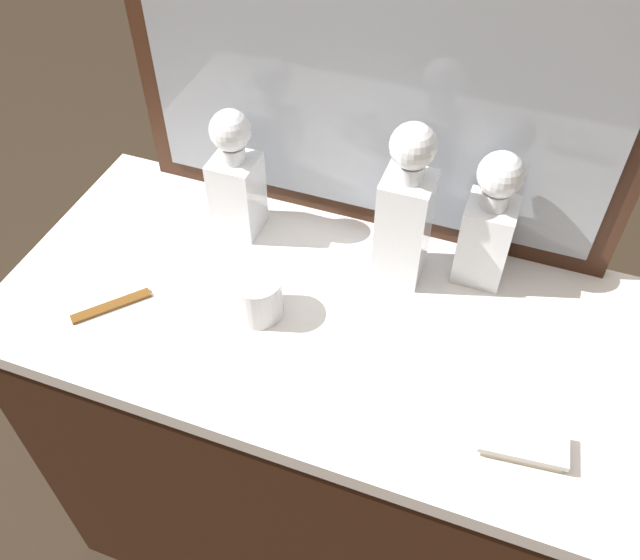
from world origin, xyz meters
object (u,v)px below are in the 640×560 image
object	(u,v)px
crystal_decanter_front	(404,219)
silver_brush_far_right	(523,444)
crystal_tumbler_far_right	(258,298)
crystal_decanter_far_right	(236,185)
crystal_decanter_far_left	(487,230)
tortoiseshell_comb	(111,306)

from	to	relation	value
crystal_decanter_front	silver_brush_far_right	size ratio (longest dim) A/B	2.36
crystal_tumbler_far_right	crystal_decanter_far_right	bearing A→B (deg)	122.79
crystal_decanter_far_left	crystal_decanter_far_right	bearing A→B (deg)	-175.60
silver_brush_far_right	crystal_decanter_far_right	bearing A→B (deg)	153.09
crystal_decanter_far_right	crystal_tumbler_far_right	bearing A→B (deg)	-57.21
crystal_decanter_front	crystal_tumbler_far_right	xyz separation A→B (m)	(-0.20, -0.18, -0.09)
crystal_tumbler_far_right	tortoiseshell_comb	distance (m)	0.27
crystal_decanter_far_right	crystal_decanter_front	bearing A→B (deg)	-2.03
crystal_decanter_far_left	crystal_decanter_far_right	world-z (taller)	crystal_decanter_far_left
silver_brush_far_right	tortoiseshell_comb	world-z (taller)	silver_brush_far_right
crystal_decanter_front	tortoiseshell_comb	size ratio (longest dim) A/B	2.69
crystal_decanter_front	crystal_tumbler_far_right	distance (m)	0.29
crystal_decanter_far_left	crystal_tumbler_far_right	size ratio (longest dim) A/B	3.06
tortoiseshell_comb	silver_brush_far_right	bearing A→B (deg)	-2.45
crystal_decanter_far_right	silver_brush_far_right	xyz separation A→B (m)	(0.60, -0.30, -0.09)
crystal_decanter_far_left	silver_brush_far_right	distance (m)	0.38
crystal_decanter_far_right	tortoiseshell_comb	world-z (taller)	crystal_decanter_far_right
crystal_decanter_front	crystal_decanter_far_left	bearing A→B (deg)	18.87
crystal_decanter_far_right	crystal_tumbler_far_right	distance (m)	0.24
crystal_decanter_far_left	crystal_tumbler_far_right	bearing A→B (deg)	-146.32
crystal_decanter_far_right	silver_brush_far_right	size ratio (longest dim) A/B	1.94
crystal_decanter_far_left	silver_brush_far_right	size ratio (longest dim) A/B	1.97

